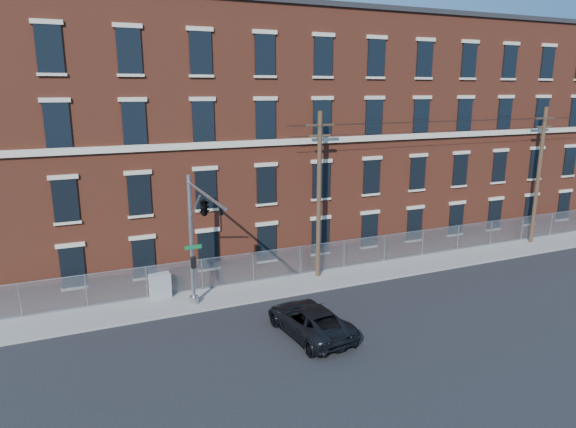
# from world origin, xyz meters

# --- Properties ---
(ground) EXTENTS (140.00, 140.00, 0.00)m
(ground) POSITION_xyz_m (0.00, 0.00, 0.00)
(ground) COLOR black
(ground) RESTS_ON ground
(sidewalk) EXTENTS (65.00, 3.00, 0.12)m
(sidewalk) POSITION_xyz_m (12.00, 5.00, 0.06)
(sidewalk) COLOR gray
(sidewalk) RESTS_ON ground
(mill_building) EXTENTS (55.30, 14.32, 16.30)m
(mill_building) POSITION_xyz_m (12.00, 13.93, 8.15)
(mill_building) COLOR maroon
(mill_building) RESTS_ON ground
(chain_link_fence) EXTENTS (59.06, 0.06, 1.85)m
(chain_link_fence) POSITION_xyz_m (12.00, 6.30, 1.06)
(chain_link_fence) COLOR #A5A8AD
(chain_link_fence) RESTS_ON ground
(traffic_signal_mast) EXTENTS (0.90, 6.75, 7.00)m
(traffic_signal_mast) POSITION_xyz_m (-6.00, 2.18, 5.39)
(traffic_signal_mast) COLOR #9EA0A5
(traffic_signal_mast) RESTS_ON ground
(utility_pole_near) EXTENTS (1.80, 0.28, 10.00)m
(utility_pole_near) POSITION_xyz_m (2.00, 5.60, 5.34)
(utility_pole_near) COLOR #3F2F1F
(utility_pole_near) RESTS_ON ground
(utility_pole_mid) EXTENTS (1.80, 0.28, 10.00)m
(utility_pole_mid) POSITION_xyz_m (20.00, 5.60, 5.34)
(utility_pole_mid) COLOR #3F2F1F
(utility_pole_mid) RESTS_ON ground
(overhead_wires) EXTENTS (40.00, 0.62, 0.62)m
(overhead_wires) POSITION_xyz_m (20.00, 5.60, 9.12)
(overhead_wires) COLOR black
(overhead_wires) RESTS_ON ground
(pickup_truck) EXTENTS (2.92, 5.46, 1.46)m
(pickup_truck) POSITION_xyz_m (-1.75, -0.98, 0.73)
(pickup_truck) COLOR black
(pickup_truck) RESTS_ON ground
(utility_cabinet) EXTENTS (1.16, 0.67, 1.39)m
(utility_cabinet) POSITION_xyz_m (-7.51, 6.00, 0.81)
(utility_cabinet) COLOR gray
(utility_cabinet) RESTS_ON sidewalk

